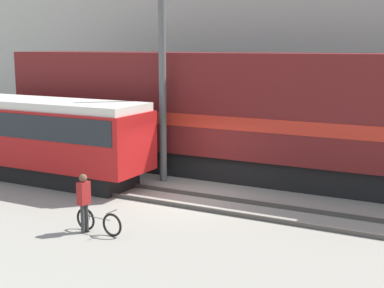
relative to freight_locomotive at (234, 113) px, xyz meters
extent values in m
plane|color=#9E998C|center=(-0.07, -3.55, -2.59)|extent=(120.00, 120.00, 0.00)
cube|color=#47423D|center=(-0.07, -4.82, -2.52)|extent=(60.00, 0.07, 0.14)
cube|color=#47423D|center=(-0.07, -3.39, -2.52)|extent=(60.00, 0.07, 0.14)
cube|color=#47423D|center=(-0.07, -0.72, -2.52)|extent=(60.00, 0.07, 0.14)
cube|color=#47423D|center=(-0.07, 0.72, -2.52)|extent=(60.00, 0.07, 0.14)
cube|color=beige|center=(-0.07, 8.51, 4.05)|extent=(40.83, 6.00, 13.29)
cube|color=black|center=(-0.14, 0.00, -2.09)|extent=(18.71, 2.55, 1.00)
cube|color=maroon|center=(-0.14, 0.00, 0.38)|extent=(20.34, 3.00, 3.95)
cube|color=red|center=(-0.14, 0.00, -0.21)|extent=(19.93, 3.04, 0.50)
cube|color=black|center=(-7.14, -4.11, -2.24)|extent=(9.30, 2.00, 0.70)
cube|color=red|center=(-7.14, -4.11, -0.81)|extent=(10.57, 2.50, 2.18)
cube|color=#1E2328|center=(-7.14, -4.11, -0.27)|extent=(10.15, 2.54, 0.90)
cube|color=silver|center=(-7.14, -4.11, 0.43)|extent=(10.36, 2.38, 0.30)
torus|color=black|center=(-0.14, -8.06, -2.26)|extent=(0.67, 0.11, 0.66)
torus|color=black|center=(-1.11, -8.00, -2.26)|extent=(0.67, 0.11, 0.66)
cylinder|color=#A5A5AD|center=(-0.62, -8.03, -2.15)|extent=(0.83, 0.09, 0.04)
cylinder|color=#A5A5AD|center=(-0.96, -8.00, -2.11)|extent=(0.03, 0.03, 0.30)
cylinder|color=#262626|center=(-0.14, -8.06, -1.88)|extent=(0.05, 0.44, 0.02)
cylinder|color=#333333|center=(-1.01, -8.07, -2.18)|extent=(0.11, 0.11, 0.83)
cylinder|color=#333333|center=(-1.02, -8.23, -2.18)|extent=(0.11, 0.11, 0.83)
cube|color=maroon|center=(-1.02, -8.15, -1.44)|extent=(0.24, 0.37, 0.64)
sphere|color=brown|center=(-1.02, -8.15, -1.00)|extent=(0.23, 0.23, 0.23)
cylinder|color=#595959|center=(-2.07, -2.05, 1.10)|extent=(0.28, 0.28, 7.39)
camera|label=1|loc=(8.45, -19.52, 2.62)|focal=50.00mm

